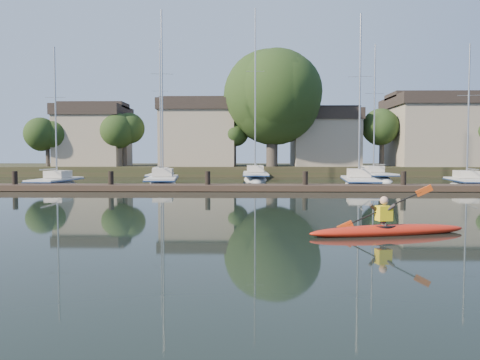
{
  "coord_description": "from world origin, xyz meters",
  "views": [
    {
      "loc": [
        -0.48,
        -14.7,
        2.17
      ],
      "look_at": [
        -0.82,
        3.72,
        1.2
      ],
      "focal_mm": 35.0,
      "sensor_mm": 36.0,
      "label": 1
    }
  ],
  "objects_px": {
    "sailboat_0": "(56,189)",
    "sailboat_4": "(467,189)",
    "sailboat_7": "(374,182)",
    "kayak": "(388,228)",
    "sailboat_5": "(161,182)",
    "sailboat_1": "(163,188)",
    "sailboat_6": "(255,182)",
    "sailboat_3": "(359,189)",
    "dock": "(256,187)"
  },
  "relations": [
    {
      "from": "sailboat_3",
      "to": "sailboat_0",
      "type": "bearing_deg",
      "value": -172.31
    },
    {
      "from": "sailboat_1",
      "to": "sailboat_3",
      "type": "relative_size",
      "value": 1.05
    },
    {
      "from": "sailboat_1",
      "to": "kayak",
      "type": "bearing_deg",
      "value": -71.08
    },
    {
      "from": "kayak",
      "to": "sailboat_0",
      "type": "relative_size",
      "value": 0.42
    },
    {
      "from": "sailboat_3",
      "to": "sailboat_1",
      "type": "bearing_deg",
      "value": -178.04
    },
    {
      "from": "dock",
      "to": "sailboat_6",
      "type": "height_order",
      "value": "sailboat_6"
    },
    {
      "from": "dock",
      "to": "sailboat_0",
      "type": "distance_m",
      "value": 14.53
    },
    {
      "from": "sailboat_3",
      "to": "sailboat_5",
      "type": "bearing_deg",
      "value": 157.09
    },
    {
      "from": "sailboat_0",
      "to": "sailboat_4",
      "type": "height_order",
      "value": "sailboat_4"
    },
    {
      "from": "sailboat_4",
      "to": "sailboat_6",
      "type": "distance_m",
      "value": 17.48
    },
    {
      "from": "sailboat_4",
      "to": "sailboat_6",
      "type": "height_order",
      "value": "sailboat_6"
    },
    {
      "from": "sailboat_0",
      "to": "sailboat_7",
      "type": "height_order",
      "value": "sailboat_7"
    },
    {
      "from": "sailboat_3",
      "to": "sailboat_5",
      "type": "xyz_separation_m",
      "value": [
        -15.6,
        9.1,
        0.03
      ]
    },
    {
      "from": "dock",
      "to": "sailboat_3",
      "type": "xyz_separation_m",
      "value": [
        7.23,
        3.93,
        -0.4
      ]
    },
    {
      "from": "sailboat_3",
      "to": "sailboat_4",
      "type": "relative_size",
      "value": 1.2
    },
    {
      "from": "sailboat_1",
      "to": "sailboat_6",
      "type": "xyz_separation_m",
      "value": [
        6.88,
        8.32,
        -0.0
      ]
    },
    {
      "from": "kayak",
      "to": "sailboat_5",
      "type": "xyz_separation_m",
      "value": [
        -11.72,
        28.96,
        -0.35
      ]
    },
    {
      "from": "kayak",
      "to": "sailboat_4",
      "type": "height_order",
      "value": "sailboat_4"
    },
    {
      "from": "sailboat_4",
      "to": "sailboat_6",
      "type": "relative_size",
      "value": 0.66
    },
    {
      "from": "kayak",
      "to": "sailboat_3",
      "type": "bearing_deg",
      "value": 65.57
    },
    {
      "from": "sailboat_1",
      "to": "sailboat_5",
      "type": "xyz_separation_m",
      "value": [
        -1.62,
        7.78,
        0.02
      ]
    },
    {
      "from": "dock",
      "to": "sailboat_7",
      "type": "height_order",
      "value": "sailboat_7"
    },
    {
      "from": "sailboat_1",
      "to": "sailboat_4",
      "type": "xyz_separation_m",
      "value": [
        21.48,
        -1.29,
        0.01
      ]
    },
    {
      "from": "sailboat_1",
      "to": "sailboat_7",
      "type": "relative_size",
      "value": 1.05
    },
    {
      "from": "sailboat_4",
      "to": "sailboat_7",
      "type": "distance_m",
      "value": 10.12
    },
    {
      "from": "kayak",
      "to": "sailboat_1",
      "type": "bearing_deg",
      "value": 102.13
    },
    {
      "from": "sailboat_6",
      "to": "kayak",
      "type": "bearing_deg",
      "value": -84.12
    },
    {
      "from": "kayak",
      "to": "sailboat_4",
      "type": "xyz_separation_m",
      "value": [
        11.39,
        19.89,
        -0.36
      ]
    },
    {
      "from": "sailboat_1",
      "to": "sailboat_6",
      "type": "distance_m",
      "value": 10.79
    },
    {
      "from": "kayak",
      "to": "sailboat_4",
      "type": "relative_size",
      "value": 0.42
    },
    {
      "from": "sailboat_1",
      "to": "sailboat_4",
      "type": "bearing_deg",
      "value": -10.0
    },
    {
      "from": "dock",
      "to": "sailboat_1",
      "type": "bearing_deg",
      "value": 142.16
    },
    {
      "from": "kayak",
      "to": "sailboat_5",
      "type": "relative_size",
      "value": 0.34
    },
    {
      "from": "sailboat_4",
      "to": "sailboat_7",
      "type": "relative_size",
      "value": 0.83
    },
    {
      "from": "sailboat_5",
      "to": "sailboat_6",
      "type": "height_order",
      "value": "sailboat_6"
    },
    {
      "from": "kayak",
      "to": "sailboat_5",
      "type": "distance_m",
      "value": 31.24
    },
    {
      "from": "sailboat_1",
      "to": "dock",
      "type": "bearing_deg",
      "value": -44.41
    },
    {
      "from": "sailboat_0",
      "to": "sailboat_3",
      "type": "bearing_deg",
      "value": 1.7
    },
    {
      "from": "sailboat_3",
      "to": "sailboat_4",
      "type": "height_order",
      "value": "sailboat_3"
    },
    {
      "from": "kayak",
      "to": "dock",
      "type": "xyz_separation_m",
      "value": [
        -3.34,
        15.93,
        0.03
      ]
    },
    {
      "from": "sailboat_7",
      "to": "kayak",
      "type": "bearing_deg",
      "value": -106.77
    },
    {
      "from": "kayak",
      "to": "dock",
      "type": "distance_m",
      "value": 16.28
    },
    {
      "from": "sailboat_0",
      "to": "sailboat_5",
      "type": "distance_m",
      "value": 10.82
    },
    {
      "from": "sailboat_0",
      "to": "sailboat_4",
      "type": "xyz_separation_m",
      "value": [
        28.75,
        0.16,
        -0.0
      ]
    },
    {
      "from": "kayak",
      "to": "sailboat_6",
      "type": "height_order",
      "value": "sailboat_6"
    },
    {
      "from": "kayak",
      "to": "sailboat_7",
      "type": "xyz_separation_m",
      "value": [
        7.43,
        29.2,
        -0.38
      ]
    },
    {
      "from": "sailboat_4",
      "to": "sailboat_7",
      "type": "height_order",
      "value": "sailboat_7"
    },
    {
      "from": "kayak",
      "to": "sailboat_7",
      "type": "height_order",
      "value": "sailboat_7"
    },
    {
      "from": "sailboat_7",
      "to": "sailboat_0",
      "type": "bearing_deg",
      "value": -161.57
    },
    {
      "from": "kayak",
      "to": "sailboat_0",
      "type": "xyz_separation_m",
      "value": [
        -17.36,
        19.73,
        -0.36
      ]
    }
  ]
}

